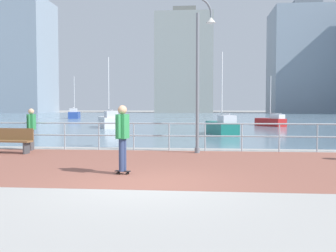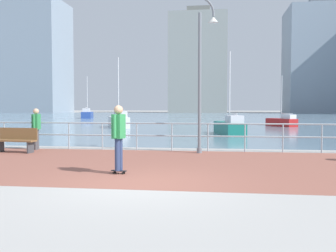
{
  "view_description": "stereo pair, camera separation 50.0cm",
  "coord_description": "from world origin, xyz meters",
  "views": [
    {
      "loc": [
        1.33,
        -8.36,
        1.73
      ],
      "look_at": [
        0.19,
        3.84,
        1.1
      ],
      "focal_mm": 40.8,
      "sensor_mm": 36.0,
      "label": 1
    },
    {
      "loc": [
        1.83,
        -8.31,
        1.73
      ],
      "look_at": [
        0.19,
        3.84,
        1.1
      ],
      "focal_mm": 40.8,
      "sensor_mm": 36.0,
      "label": 2
    }
  ],
  "objects": [
    {
      "name": "sailboat_yellow",
      "position": [
        -17.35,
        45.46,
        0.58
      ],
      "size": [
        2.33,
        4.56,
        6.13
      ],
      "color": "#284799",
      "rests_on": "ground"
    },
    {
      "name": "tower_slate",
      "position": [
        28.49,
        98.31,
        13.96
      ],
      "size": [
        17.99,
        15.27,
        29.58
      ],
      "color": "#8493A3",
      "rests_on": "ground"
    },
    {
      "name": "harbor_water",
      "position": [
        0.0,
        51.4,
        0.0
      ],
      "size": [
        180.0,
        88.0,
        0.0
      ],
      "primitive_type": "cube",
      "color": "#6B899E",
      "rests_on": "ground"
    },
    {
      "name": "brick_paving",
      "position": [
        0.0,
        2.88,
        0.0
      ],
      "size": [
        28.0,
        7.04,
        0.01
      ],
      "primitive_type": "cube",
      "color": "#935647",
      "rests_on": "ground"
    },
    {
      "name": "sailboat_navy",
      "position": [
        -6.33,
        22.07,
        0.55
      ],
      "size": [
        2.74,
        4.25,
        5.73
      ],
      "color": "white",
      "rests_on": "ground"
    },
    {
      "name": "sailboat_red",
      "position": [
        2.47,
        15.22,
        0.48
      ],
      "size": [
        1.95,
        3.78,
        5.08
      ],
      "color": "#197266",
      "rests_on": "ground"
    },
    {
      "name": "waterfront_railing",
      "position": [
        -0.0,
        6.4,
        0.76
      ],
      "size": [
        25.25,
        0.06,
        1.1
      ],
      "color": "#9EADB7",
      "rests_on": "ground"
    },
    {
      "name": "skateboarder",
      "position": [
        -0.72,
        1.14,
        1.06
      ],
      "size": [
        0.41,
        0.56,
        1.76
      ],
      "color": "black",
      "rests_on": "ground"
    },
    {
      "name": "tower_brick",
      "position": [
        -48.64,
        91.25,
        15.23
      ],
      "size": [
        16.85,
        14.5,
        32.11
      ],
      "color": "#8493A3",
      "rests_on": "ground"
    },
    {
      "name": "sailboat_teal",
      "position": [
        7.25,
        25.84,
        0.42
      ],
      "size": [
        2.43,
        3.21,
        4.42
      ],
      "color": "#B21E1E",
      "rests_on": "ground"
    },
    {
      "name": "park_bench",
      "position": [
        -5.73,
        5.08,
        0.48
      ],
      "size": [
        1.64,
        0.6,
        0.92
      ],
      "color": "brown",
      "rests_on": "ground"
    },
    {
      "name": "bystander",
      "position": [
        -5.42,
        6.05,
        0.97
      ],
      "size": [
        0.26,
        0.55,
        1.65
      ],
      "color": "#4C4C51",
      "rests_on": "ground"
    },
    {
      "name": "tower_beige",
      "position": [
        -3.93,
        97.41,
        13.5
      ],
      "size": [
        15.48,
        11.75,
        28.66
      ],
      "color": "#939993",
      "rests_on": "ground"
    },
    {
      "name": "lamppost",
      "position": [
        1.24,
        5.87,
        3.17
      ],
      "size": [
        0.76,
        0.52,
        5.73
      ],
      "color": "slate",
      "rests_on": "ground"
    },
    {
      "name": "ground",
      "position": [
        0.0,
        40.0,
        0.0
      ],
      "size": [
        220.0,
        220.0,
        0.0
      ],
      "primitive_type": "plane",
      "color": "#ADAAA5"
    }
  ]
}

